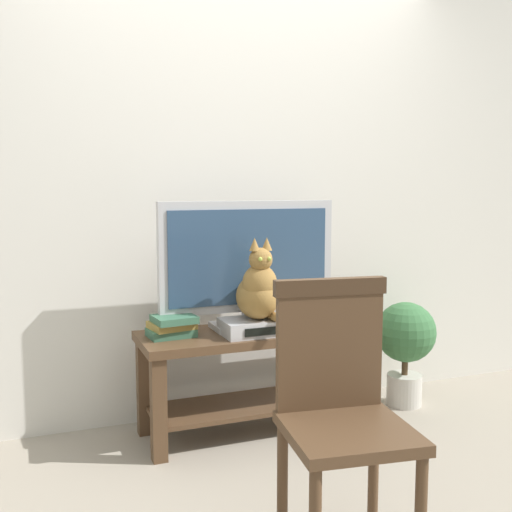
{
  "coord_description": "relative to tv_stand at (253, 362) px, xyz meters",
  "views": [
    {
      "loc": [
        -1.14,
        -2.3,
        1.3
      ],
      "look_at": [
        -0.01,
        0.58,
        0.94
      ],
      "focal_mm": 43.16,
      "sensor_mm": 36.0,
      "label": 1
    }
  ],
  "objects": [
    {
      "name": "back_wall",
      "position": [
        0.01,
        0.4,
        1.02
      ],
      "size": [
        7.0,
        0.12,
        2.8
      ],
      "primitive_type": "cube",
      "color": "silver",
      "rests_on": "ground"
    },
    {
      "name": "wooden_chair",
      "position": [
        -0.1,
        -1.1,
        0.18
      ],
      "size": [
        0.47,
        0.47,
        0.97
      ],
      "color": "#513823",
      "rests_on": "ground"
    },
    {
      "name": "ground_plane",
      "position": [
        0.01,
        -0.63,
        -0.38
      ],
      "size": [
        12.0,
        12.0,
        0.0
      ],
      "primitive_type": "plane",
      "color": "gray"
    },
    {
      "name": "tv_stand",
      "position": [
        0.0,
        0.0,
        0.0
      ],
      "size": [
        1.18,
        0.44,
        0.55
      ],
      "color": "#513823",
      "rests_on": "ground"
    },
    {
      "name": "cat",
      "position": [
        -0.0,
        -0.1,
        0.4
      ],
      "size": [
        0.21,
        0.34,
        0.42
      ],
      "color": "olive",
      "rests_on": "media_box"
    },
    {
      "name": "media_box",
      "position": [
        -0.01,
        -0.08,
        0.21
      ],
      "size": [
        0.36,
        0.23,
        0.08
      ],
      "color": "#BCBCC1",
      "rests_on": "tv_stand"
    },
    {
      "name": "tv",
      "position": [
        0.0,
        0.06,
        0.53
      ],
      "size": [
        0.96,
        0.2,
        0.67
      ],
      "color": "#B7B7BC",
      "rests_on": "tv_stand"
    },
    {
      "name": "book_stack",
      "position": [
        -0.42,
        0.02,
        0.22
      ],
      "size": [
        0.24,
        0.22,
        0.11
      ],
      "color": "#38664C",
      "rests_on": "tv_stand"
    },
    {
      "name": "potted_plant",
      "position": [
        0.98,
        0.04,
        0.01
      ],
      "size": [
        0.35,
        0.35,
        0.62
      ],
      "color": "beige",
      "rests_on": "ground"
    }
  ]
}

